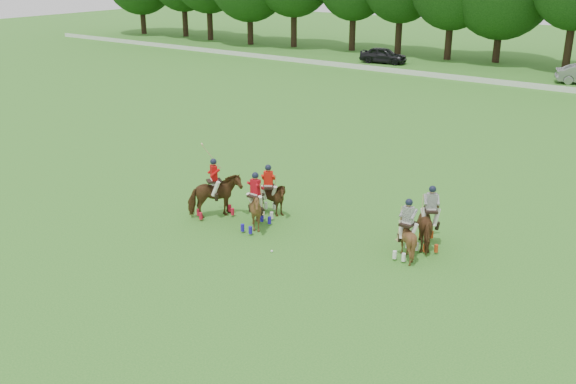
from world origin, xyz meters
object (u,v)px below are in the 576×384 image
Objects in this scene: polo_red_a at (215,196)px; polo_red_b at (269,198)px; polo_stripe_b at (407,236)px; car_left at (383,55)px; polo_ball at (272,251)px; polo_stripe_a at (430,225)px; polo_red_c at (256,209)px.

polo_red_b is (1.65, 1.39, -0.15)m from polo_red_a.
polo_red_b is 6.23m from polo_stripe_b.
car_left is 43.49m from polo_stripe_b.
polo_red_a is 7.97m from polo_stripe_b.
car_left reaches higher than polo_ball.
polo_red_a is 33.53× the size of polo_ball.
polo_ball is (3.85, -1.31, -0.87)m from polo_red_a.
polo_stripe_a reaches higher than polo_ball.
polo_red_a is 8.54m from polo_stripe_a.
polo_red_a reaches higher than car_left.
polo_stripe_a reaches higher than polo_stripe_b.
polo_red_b is 1.47m from polo_red_c.
polo_stripe_b reaches higher than car_left.
car_left is 1.97× the size of polo_red_c.
car_left is at bearing 111.17° from polo_red_b.
polo_red_c is 5.89m from polo_stripe_b.
polo_red_b is at bearing 108.10° from polo_red_c.
polo_ball is (16.88, -40.63, -0.73)m from car_left.
polo_stripe_a is at bearing 75.39° from polo_stripe_b.
car_left is at bearing 119.90° from polo_stripe_a.
polo_stripe_a is (6.09, 2.41, 0.02)m from polo_red_c.
polo_red_a reaches higher than polo_ball.
polo_red_b reaches higher than car_left.
polo_red_b is at bearing -167.03° from car_left.
polo_red_a is 1.28× the size of polo_stripe_a.
polo_stripe_a is (8.20, 2.40, -0.06)m from polo_red_a.
polo_red_b is 3.55m from polo_ball.
polo_stripe_b is 24.08× the size of polo_ball.
polo_stripe_b is (-0.32, -1.21, -0.09)m from polo_stripe_a.
polo_red_a is at bearing -169.86° from car_left.
polo_red_b is 6.62m from polo_stripe_a.
polo_stripe_b is (5.77, 1.19, -0.07)m from polo_red_c.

